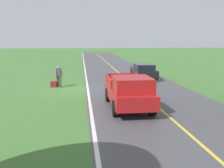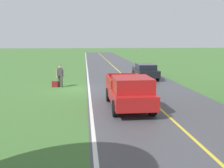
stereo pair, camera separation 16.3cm
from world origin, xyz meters
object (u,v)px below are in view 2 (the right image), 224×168
(sedan_near_oncoming, at_px, (145,71))
(suitcase_carried, at_px, (55,84))
(hitchhiker_walking, at_px, (60,75))
(pickup_truck_passing, at_px, (129,91))

(sedan_near_oncoming, bearing_deg, suitcase_carried, 25.17)
(hitchhiker_walking, distance_m, sedan_near_oncoming, 8.47)
(hitchhiker_walking, bearing_deg, suitcase_carried, 6.94)
(pickup_truck_passing, height_order, sedan_near_oncoming, pickup_truck_passing)
(hitchhiker_walking, xyz_separation_m, suitcase_carried, (0.42, 0.05, -0.74))
(suitcase_carried, distance_m, sedan_near_oncoming, 8.89)
(hitchhiker_walking, bearing_deg, sedan_near_oncoming, -153.93)
(pickup_truck_passing, bearing_deg, sedan_near_oncoming, -107.16)
(pickup_truck_passing, bearing_deg, suitcase_carried, -56.72)
(pickup_truck_passing, relative_size, sedan_near_oncoming, 1.22)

